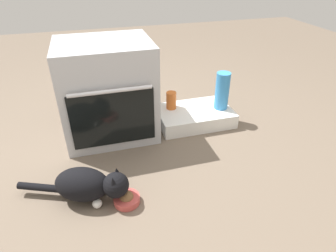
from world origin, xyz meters
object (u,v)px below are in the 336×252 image
Objects in this scene: food_bowl at (127,199)px; pantry_cabinet at (194,116)px; water_bottle at (222,91)px; oven at (108,91)px; cat at (88,185)px; sauce_jar at (171,100)px.

pantry_cabinet is at bearing 47.26° from food_bowl.
pantry_cabinet is 1.98× the size of water_bottle.
oven is 0.73m from pantry_cabinet.
cat is (-0.19, 0.08, 0.09)m from food_bowl.
water_bottle is at bearing 38.35° from food_bowl.
sauce_jar is at bearing 165.04° from water_bottle.
sauce_jar is (0.49, 0.04, -0.17)m from oven.
water_bottle reaches higher than food_bowl.
oven is 2.34× the size of water_bottle.
oven is 0.83m from food_bowl.
pantry_cabinet is 0.23m from sauce_jar.
pantry_cabinet is at bearing 59.10° from cat.
food_bowl is (-0.67, -0.73, -0.03)m from pantry_cabinet.
oven is 1.14× the size of cat.
oven is at bearing 176.85° from pantry_cabinet.
water_bottle is (0.88, -0.06, -0.09)m from oven.
oven reaches higher than sauce_jar.
sauce_jar is at bearing 155.89° from pantry_cabinet.
oven reaches higher than water_bottle.
oven is 0.52m from sauce_jar.
cat is at bearing -150.03° from water_bottle.
food_bowl is 0.23m from cat.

